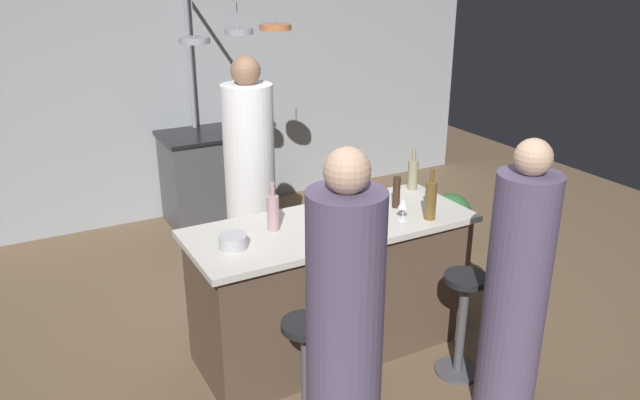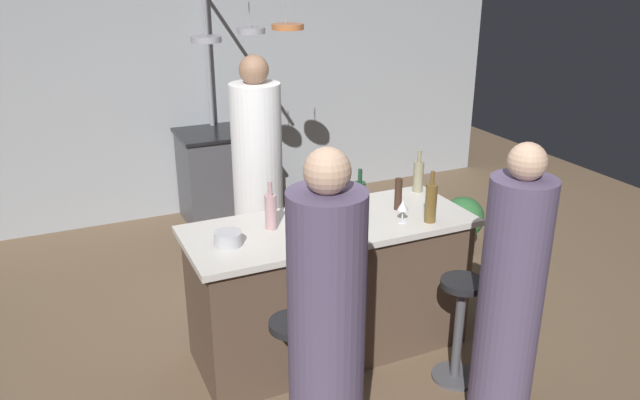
# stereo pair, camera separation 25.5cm
# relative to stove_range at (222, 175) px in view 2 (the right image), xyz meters

# --- Properties ---
(ground_plane) EXTENTS (9.00, 9.00, 0.00)m
(ground_plane) POSITION_rel_stove_range_xyz_m (0.00, -2.45, -0.45)
(ground_plane) COLOR brown
(back_wall) EXTENTS (6.40, 0.16, 2.60)m
(back_wall) POSITION_rel_stove_range_xyz_m (0.00, 0.40, 0.85)
(back_wall) COLOR #9EA3A8
(back_wall) RESTS_ON ground_plane
(kitchen_island) EXTENTS (1.80, 0.72, 0.90)m
(kitchen_island) POSITION_rel_stove_range_xyz_m (0.00, -2.45, 0.01)
(kitchen_island) COLOR brown
(kitchen_island) RESTS_ON ground_plane
(stove_range) EXTENTS (0.80, 0.64, 0.89)m
(stove_range) POSITION_rel_stove_range_xyz_m (0.00, 0.00, 0.00)
(stove_range) COLOR #47474C
(stove_range) RESTS_ON ground_plane
(chef) EXTENTS (0.38, 0.38, 1.79)m
(chef) POSITION_rel_stove_range_xyz_m (-0.09, -1.36, 0.38)
(chef) COLOR white
(chef) RESTS_ON ground_plane
(bar_stool_right) EXTENTS (0.28, 0.28, 0.68)m
(bar_stool_right) POSITION_rel_stove_range_xyz_m (0.56, -3.07, -0.07)
(bar_stool_right) COLOR #4C4C51
(bar_stool_right) RESTS_ON ground_plane
(guest_right) EXTENTS (0.34, 0.34, 1.60)m
(guest_right) POSITION_rel_stove_range_xyz_m (0.59, -3.44, 0.30)
(guest_right) COLOR #594C6B
(guest_right) RESTS_ON ground_plane
(bar_stool_left) EXTENTS (0.28, 0.28, 0.68)m
(bar_stool_left) POSITION_rel_stove_range_xyz_m (-0.50, -3.07, -0.07)
(bar_stool_left) COLOR #4C4C51
(bar_stool_left) RESTS_ON ground_plane
(guest_left) EXTENTS (0.36, 0.36, 1.70)m
(guest_left) POSITION_rel_stove_range_xyz_m (-0.48, -3.42, 0.34)
(guest_left) COLOR #594C6B
(guest_left) RESTS_ON ground_plane
(overhead_pot_rack) EXTENTS (0.89, 1.32, 2.17)m
(overhead_pot_rack) POSITION_rel_stove_range_xyz_m (0.03, -0.48, 1.22)
(overhead_pot_rack) COLOR gray
(overhead_pot_rack) RESTS_ON ground_plane
(potted_plant) EXTENTS (0.36, 0.36, 0.52)m
(potted_plant) POSITION_rel_stove_range_xyz_m (1.66, -1.64, -0.15)
(potted_plant) COLOR brown
(potted_plant) RESTS_ON ground_plane
(pepper_mill) EXTENTS (0.05, 0.05, 0.21)m
(pepper_mill) POSITION_rel_stove_range_xyz_m (0.50, -2.42, 0.56)
(pepper_mill) COLOR #382319
(pepper_mill) RESTS_ON kitchen_island
(wine_bottle_rose) EXTENTS (0.07, 0.07, 0.30)m
(wine_bottle_rose) POSITION_rel_stove_range_xyz_m (-0.36, -2.37, 0.57)
(wine_bottle_rose) COLOR #B78C8E
(wine_bottle_rose) RESTS_ON kitchen_island
(wine_bottle_amber) EXTENTS (0.07, 0.07, 0.33)m
(wine_bottle_amber) POSITION_rel_stove_range_xyz_m (0.57, -2.68, 0.58)
(wine_bottle_amber) COLOR brown
(wine_bottle_amber) RESTS_ON kitchen_island
(wine_bottle_green) EXTENTS (0.07, 0.07, 0.32)m
(wine_bottle_green) POSITION_rel_stove_range_xyz_m (0.20, -2.45, 0.58)
(wine_bottle_green) COLOR #193D23
(wine_bottle_green) RESTS_ON kitchen_island
(wine_bottle_white) EXTENTS (0.07, 0.07, 0.30)m
(wine_bottle_white) POSITION_rel_stove_range_xyz_m (0.80, -2.19, 0.57)
(wine_bottle_white) COLOR gray
(wine_bottle_white) RESTS_ON kitchen_island
(wine_glass_near_left_guest) EXTENTS (0.07, 0.07, 0.15)m
(wine_glass_near_left_guest) POSITION_rel_stove_range_xyz_m (0.03, -2.54, 0.56)
(wine_glass_near_left_guest) COLOR silver
(wine_glass_near_left_guest) RESTS_ON kitchen_island
(wine_glass_near_right_guest) EXTENTS (0.07, 0.07, 0.15)m
(wine_glass_near_right_guest) POSITION_rel_stove_range_xyz_m (0.41, -2.62, 0.56)
(wine_glass_near_right_guest) COLOR silver
(wine_glass_near_right_guest) RESTS_ON kitchen_island
(mixing_bowl_steel) EXTENTS (0.16, 0.16, 0.08)m
(mixing_bowl_steel) POSITION_rel_stove_range_xyz_m (-0.66, -2.50, 0.49)
(mixing_bowl_steel) COLOR #B7B7BC
(mixing_bowl_steel) RESTS_ON kitchen_island
(mixing_bowl_blue) EXTENTS (0.17, 0.17, 0.06)m
(mixing_bowl_blue) POSITION_rel_stove_range_xyz_m (0.09, -2.22, 0.49)
(mixing_bowl_blue) COLOR #334C6B
(mixing_bowl_blue) RESTS_ON kitchen_island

